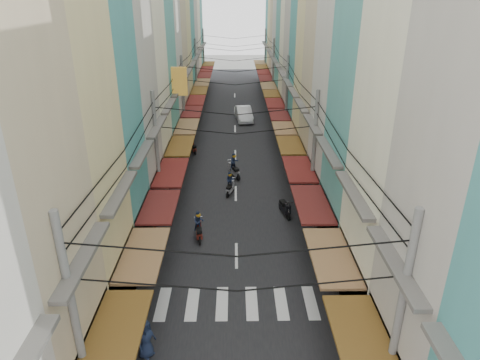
{
  "coord_description": "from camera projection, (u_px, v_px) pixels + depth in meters",
  "views": [
    {
      "loc": [
        -0.07,
        -22.1,
        13.53
      ],
      "look_at": [
        0.27,
        3.0,
        2.41
      ],
      "focal_mm": 32.0,
      "sensor_mm": 36.0,
      "label": 1
    }
  ],
  "objects": [
    {
      "name": "bicycle",
      "position": [
        354.0,
        225.0,
        27.02
      ],
      "size": [
        1.71,
        0.92,
        1.12
      ],
      "primitive_type": "imported",
      "rotation": [
        0.0,
        0.0,
        1.77
      ],
      "color": "black",
      "rests_on": "ground"
    },
    {
      "name": "moving_scooters",
      "position": [
        228.0,
        188.0,
        30.82
      ],
      "size": [
        7.33,
        16.61,
        2.0
      ],
      "color": "black",
      "rests_on": "ground"
    },
    {
      "name": "pedestrians",
      "position": [
        171.0,
        221.0,
        25.32
      ],
      "size": [
        12.61,
        19.62,
        2.24
      ],
      "color": "black",
      "rests_on": "ground"
    },
    {
      "name": "parked_scooters",
      "position": [
        326.0,
        263.0,
        22.41
      ],
      "size": [
        13.43,
        12.72,
        1.01
      ],
      "color": "black",
      "rests_on": "ground"
    },
    {
      "name": "crosswalk",
      "position": [
        237.0,
        303.0,
        20.19
      ],
      "size": [
        7.55,
        2.4,
        0.01
      ],
      "color": "silver",
      "rests_on": "ground"
    },
    {
      "name": "utility_poles",
      "position": [
        235.0,
        79.0,
        36.74
      ],
      "size": [
        10.2,
        66.13,
        8.2
      ],
      "color": "slate",
      "rests_on": "ground"
    },
    {
      "name": "traffic_sign",
      "position": [
        362.0,
        271.0,
        19.37
      ],
      "size": [
        0.1,
        0.58,
        2.63
      ],
      "color": "slate",
      "rests_on": "ground"
    },
    {
      "name": "sidewalk_left",
      "position": [
        172.0,
        135.0,
        43.87
      ],
      "size": [
        3.0,
        80.0,
        0.06
      ],
      "primitive_type": "cube",
      "color": "gray",
      "rests_on": "ground"
    },
    {
      "name": "white_car",
      "position": [
        244.0,
        120.0,
        48.79
      ],
      "size": [
        5.66,
        2.7,
        1.93
      ],
      "primitive_type": "imported",
      "rotation": [
        0.0,
        0.0,
        0.1
      ],
      "color": "white",
      "rests_on": "ground"
    },
    {
      "name": "building_row_left",
      "position": [
        143.0,
        39.0,
        36.77
      ],
      "size": [
        7.8,
        67.67,
        23.7
      ],
      "color": "beige",
      "rests_on": "ground"
    },
    {
      "name": "building_row_right",
      "position": [
        326.0,
        43.0,
        37.01
      ],
      "size": [
        7.8,
        68.98,
        22.59
      ],
      "color": "teal",
      "rests_on": "ground"
    },
    {
      "name": "market_umbrella",
      "position": [
        390.0,
        273.0,
        18.97
      ],
      "size": [
        2.21,
        2.21,
        2.33
      ],
      "color": "#B2B2B7",
      "rests_on": "ground"
    },
    {
      "name": "sidewalk_right",
      "position": [
        298.0,
        134.0,
        44.04
      ],
      "size": [
        3.0,
        80.0,
        0.06
      ],
      "primitive_type": "cube",
      "color": "gray",
      "rests_on": "ground"
    },
    {
      "name": "ground",
      "position": [
        236.0,
        237.0,
        25.68
      ],
      "size": [
        160.0,
        160.0,
        0.0
      ],
      "primitive_type": "plane",
      "color": "slate",
      "rests_on": "ground"
    },
    {
      "name": "road",
      "position": [
        235.0,
        135.0,
        43.96
      ],
      "size": [
        10.0,
        80.0,
        0.02
      ],
      "primitive_type": "cube",
      "color": "black",
      "rests_on": "ground"
    }
  ]
}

